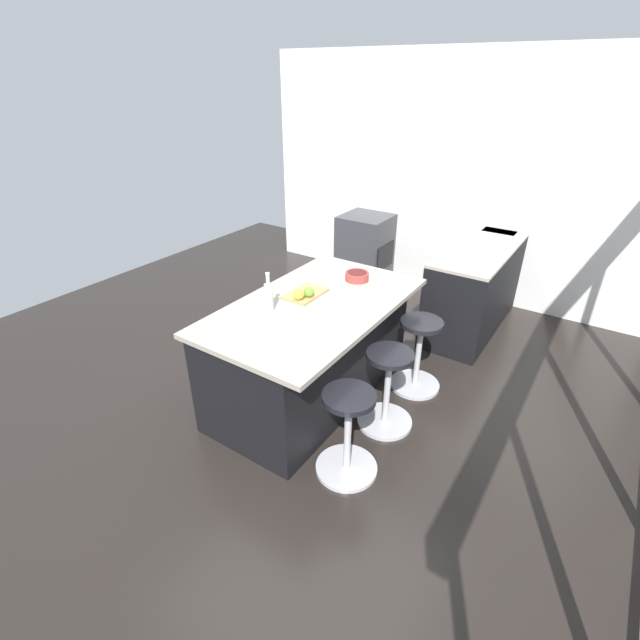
# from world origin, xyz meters

# --- Properties ---
(ground_plane) EXTENTS (7.71, 7.71, 0.00)m
(ground_plane) POSITION_xyz_m (0.00, 0.00, 0.00)
(ground_plane) COLOR black
(interior_partition_left) EXTENTS (0.12, 4.97, 2.76)m
(interior_partition_left) POSITION_xyz_m (-2.97, 0.00, 1.38)
(interior_partition_left) COLOR silver
(interior_partition_left) RESTS_ON ground_plane
(sink_cabinet) EXTENTS (2.51, 0.60, 1.19)m
(sink_cabinet) POSITION_xyz_m (-2.62, 0.67, 0.46)
(sink_cabinet) COLOR black
(sink_cabinet) RESTS_ON ground_plane
(oven_range) EXTENTS (0.60, 0.61, 0.88)m
(oven_range) POSITION_xyz_m (-2.62, -0.94, 0.44)
(oven_range) COLOR #38383D
(oven_range) RESTS_ON ground_plane
(kitchen_island) EXTENTS (1.89, 1.10, 0.89)m
(kitchen_island) POSITION_xyz_m (-0.16, -0.10, 0.45)
(kitchen_island) COLOR black
(kitchen_island) RESTS_ON ground_plane
(stool_by_window) EXTENTS (0.44, 0.44, 0.67)m
(stool_by_window) POSITION_xyz_m (-0.76, 0.63, 0.31)
(stool_by_window) COLOR #B7B7BC
(stool_by_window) RESTS_ON ground_plane
(stool_middle) EXTENTS (0.44, 0.44, 0.67)m
(stool_middle) POSITION_xyz_m (-0.16, 0.63, 0.31)
(stool_middle) COLOR #B7B7BC
(stool_middle) RESTS_ON ground_plane
(stool_near_camera) EXTENTS (0.44, 0.44, 0.67)m
(stool_near_camera) POSITION_xyz_m (0.43, 0.63, 0.31)
(stool_near_camera) COLOR #B7B7BC
(stool_near_camera) RESTS_ON ground_plane
(cutting_board) EXTENTS (0.36, 0.24, 0.02)m
(cutting_board) POSITION_xyz_m (-0.25, -0.21, 0.90)
(cutting_board) COLOR tan
(cutting_board) RESTS_ON kitchen_island
(apple_yellow) EXTENTS (0.09, 0.09, 0.09)m
(apple_yellow) POSITION_xyz_m (-0.12, -0.18, 0.95)
(apple_yellow) COLOR gold
(apple_yellow) RESTS_ON cutting_board
(apple_green) EXTENTS (0.08, 0.08, 0.08)m
(apple_green) POSITION_xyz_m (-0.21, -0.14, 0.95)
(apple_green) COLOR #609E2D
(apple_green) RESTS_ON cutting_board
(water_bottle) EXTENTS (0.06, 0.06, 0.31)m
(water_bottle) POSITION_xyz_m (0.13, -0.27, 1.01)
(water_bottle) COLOR silver
(water_bottle) RESTS_ON kitchen_island
(fruit_bowl) EXTENTS (0.21, 0.21, 0.07)m
(fruit_bowl) POSITION_xyz_m (-0.75, -0.01, 0.93)
(fruit_bowl) COLOR #993833
(fruit_bowl) RESTS_ON kitchen_island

